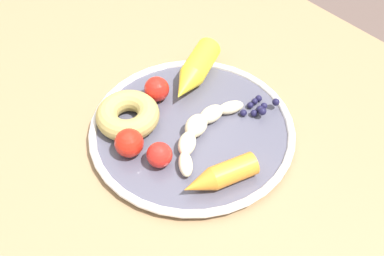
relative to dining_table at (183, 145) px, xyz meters
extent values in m
cube|color=#957450|center=(0.00, 0.00, 0.07)|extent=(1.29, 0.80, 0.03)
cube|color=#947753|center=(-0.59, 0.34, -0.30)|extent=(0.05, 0.05, 0.70)
cylinder|color=#4C4B5C|center=(0.04, -0.02, 0.09)|extent=(0.30, 0.30, 0.01)
torus|color=silver|center=(0.04, -0.02, 0.09)|extent=(0.31, 0.31, 0.01)
ellipsoid|color=beige|center=(0.06, 0.05, 0.10)|extent=(0.03, 0.05, 0.02)
ellipsoid|color=beige|center=(0.05, 0.02, 0.11)|extent=(0.03, 0.04, 0.02)
ellipsoid|color=beige|center=(0.05, -0.02, 0.11)|extent=(0.04, 0.05, 0.03)
ellipsoid|color=beige|center=(0.07, -0.05, 0.11)|extent=(0.04, 0.05, 0.02)
ellipsoid|color=beige|center=(0.10, -0.07, 0.10)|extent=(0.05, 0.04, 0.02)
cylinder|color=orange|center=(0.15, -0.03, 0.11)|extent=(0.05, 0.07, 0.03)
cone|color=orange|center=(0.14, -0.08, 0.11)|extent=(0.04, 0.05, 0.03)
cylinder|color=yellow|center=(-0.05, 0.08, 0.11)|extent=(0.07, 0.09, 0.04)
cone|color=yellow|center=(-0.02, 0.02, 0.11)|extent=(0.06, 0.07, 0.04)
torus|color=tan|center=(-0.03, -0.08, 0.11)|extent=(0.10, 0.10, 0.03)
sphere|color=#191638|center=(0.08, 0.09, 0.10)|extent=(0.01, 0.01, 0.01)
sphere|color=#191638|center=(0.09, 0.09, 0.10)|extent=(0.01, 0.01, 0.01)
sphere|color=#191638|center=(0.07, 0.08, 0.10)|extent=(0.01, 0.01, 0.01)
sphere|color=#191638|center=(0.07, 0.09, 0.10)|extent=(0.01, 0.01, 0.01)
sphere|color=#191638|center=(0.09, 0.07, 0.10)|extent=(0.01, 0.01, 0.01)
sphere|color=#191638|center=(0.07, 0.10, 0.10)|extent=(0.01, 0.01, 0.01)
sphere|color=#191638|center=(0.07, 0.06, 0.10)|extent=(0.01, 0.01, 0.01)
sphere|color=#191638|center=(0.10, 0.08, 0.11)|extent=(0.01, 0.01, 0.01)
sphere|color=#191638|center=(0.10, 0.11, 0.11)|extent=(0.01, 0.01, 0.01)
sphere|color=red|center=(-0.04, -0.02, 0.11)|extent=(0.04, 0.04, 0.04)
sphere|color=red|center=(0.07, -0.09, 0.11)|extent=(0.04, 0.04, 0.04)
sphere|color=red|center=(0.02, -0.11, 0.11)|extent=(0.04, 0.04, 0.04)
camera|label=1|loc=(0.39, -0.31, 0.60)|focal=42.15mm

